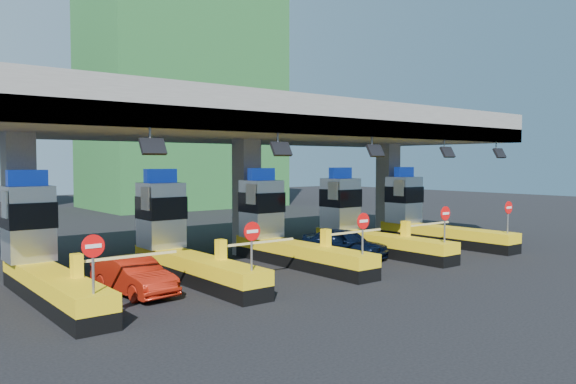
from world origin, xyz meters
TOP-DOWN VIEW (x-y plane):
  - ground at (0.00, 0.00)m, footprint 120.00×120.00m
  - toll_canopy at (0.00, 2.87)m, footprint 28.00×12.09m
  - toll_lane_far_left at (-10.00, 0.28)m, footprint 4.43×8.00m
  - toll_lane_left at (-5.00, 0.28)m, footprint 4.43×8.00m
  - toll_lane_center at (0.00, 0.28)m, footprint 4.43×8.00m
  - toll_lane_right at (5.00, 0.28)m, footprint 4.43×8.00m
  - toll_lane_far_right at (10.00, 0.28)m, footprint 4.43×8.00m
  - bg_building_scaffold at (12.00, 32.00)m, footprint 18.00×12.00m
  - van at (2.98, -0.58)m, footprint 2.52×4.37m
  - red_car at (-7.50, -1.29)m, footprint 1.70×3.91m

SIDE VIEW (x-z plane):
  - ground at x=0.00m, z-range 0.00..0.00m
  - red_car at x=-7.50m, z-range 0.00..1.25m
  - van at x=2.98m, z-range 0.00..1.40m
  - toll_lane_far_left at x=-10.00m, z-range -0.68..3.47m
  - toll_lane_left at x=-5.00m, z-range -0.68..3.47m
  - toll_lane_center at x=0.00m, z-range -0.68..3.47m
  - toll_lane_right at x=5.00m, z-range -0.68..3.47m
  - toll_lane_far_right at x=10.00m, z-range -0.68..3.47m
  - toll_canopy at x=0.00m, z-range 2.63..9.63m
  - bg_building_scaffold at x=12.00m, z-range 0.00..28.00m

